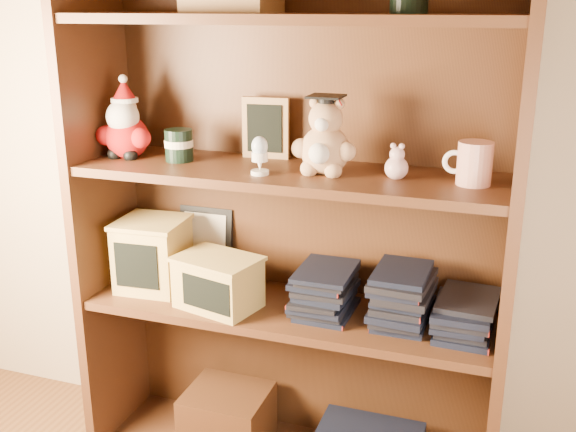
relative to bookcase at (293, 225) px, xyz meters
name	(u,v)px	position (x,y,z in m)	size (l,w,h in m)	color
bookcase	(293,225)	(0.00, 0.00, 0.00)	(1.20, 0.35, 1.60)	#4C2A15
shelf_lower	(288,310)	(0.00, -0.05, -0.24)	(1.14, 0.33, 0.02)	#4C2A15
shelf_upper	(288,174)	(0.00, -0.05, 0.16)	(1.14, 0.33, 0.02)	#4C2A15
santa_plush	(125,127)	(-0.49, -0.06, 0.26)	(0.17, 0.12, 0.24)	#A50F0F
teachers_tin	(179,145)	(-0.32, -0.05, 0.22)	(0.08, 0.08, 0.09)	black
chalkboard_plaque	(266,129)	(-0.10, 0.06, 0.25)	(0.14, 0.08, 0.17)	#9E7547
egg_cup	(260,154)	(-0.05, -0.13, 0.23)	(0.05, 0.05, 0.10)	white
grad_teddy_bear	(325,143)	(0.10, -0.06, 0.25)	(0.17, 0.15, 0.21)	tan
pink_figurine	(397,165)	(0.29, -0.05, 0.21)	(0.06, 0.06, 0.09)	#CD9F9E
teacher_mug	(474,163)	(0.48, -0.05, 0.22)	(0.12, 0.09, 0.11)	silver
certificate_frame	(206,242)	(-0.32, 0.09, -0.12)	(0.18, 0.05, 0.22)	black
treats_box	(153,254)	(-0.43, -0.05, -0.12)	(0.21, 0.21, 0.21)	tan
pencils_box	(218,282)	(-0.18, -0.12, -0.15)	(0.26, 0.21, 0.15)	tan
book_stack_left	(324,288)	(0.11, -0.05, -0.16)	(0.14, 0.20, 0.14)	black
book_stack_mid	(401,298)	(0.32, -0.05, -0.16)	(0.14, 0.20, 0.14)	black
book_stack_right	(464,316)	(0.49, -0.05, -0.18)	(0.14, 0.20, 0.10)	black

